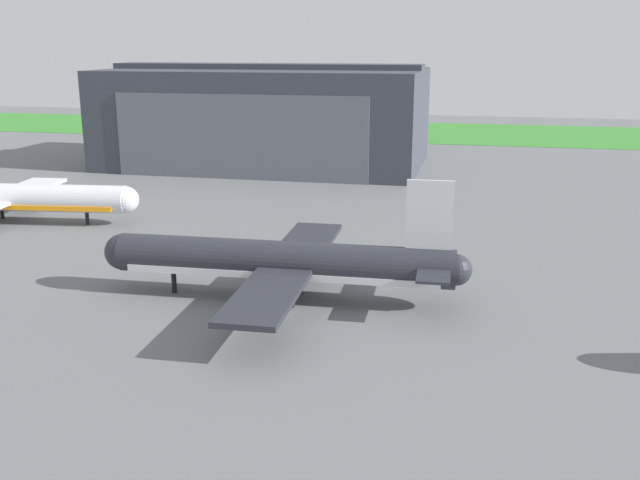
{
  "coord_description": "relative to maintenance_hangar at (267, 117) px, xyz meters",
  "views": [
    {
      "loc": [
        19.81,
        -67.18,
        27.09
      ],
      "look_at": [
        1.2,
        15.76,
        3.81
      ],
      "focal_mm": 40.32,
      "sensor_mm": 36.0,
      "label": 1
    }
  ],
  "objects": [
    {
      "name": "ground_plane",
      "position": [
        28.36,
        -92.28,
        -10.93
      ],
      "size": [
        440.0,
        440.0,
        0.0
      ],
      "primitive_type": "plane",
      "color": "slate"
    },
    {
      "name": "grass_field_strip",
      "position": [
        28.36,
        70.74,
        -10.89
      ],
      "size": [
        440.0,
        56.0,
        0.08
      ],
      "primitive_type": "cube",
      "color": "#3A8830",
      "rests_on": "ground_plane"
    },
    {
      "name": "maintenance_hangar",
      "position": [
        0.0,
        0.0,
        0.0
      ],
      "size": [
        70.45,
        40.71,
        22.78
      ],
      "color": "#383D47",
      "rests_on": "ground_plane"
    },
    {
      "name": "airliner_near_left",
      "position": [
        27.85,
        -87.91,
        -6.65
      ],
      "size": [
        40.65,
        36.19,
        13.8
      ],
      "color": "#282B33",
      "rests_on": "ground_plane"
    },
    {
      "name": "airliner_far_left",
      "position": [
        -24.05,
        -63.51,
        -7.05
      ],
      "size": [
        43.12,
        36.2,
        13.43
      ],
      "color": "silver",
      "rests_on": "ground_plane"
    }
  ]
}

